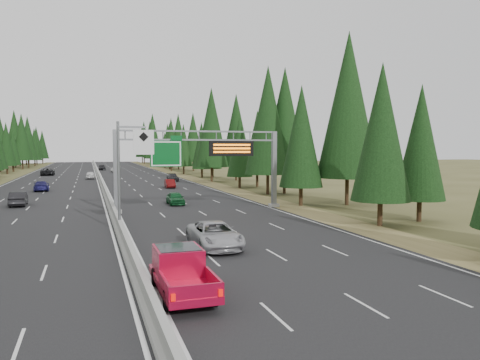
{
  "coord_description": "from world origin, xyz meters",
  "views": [
    {
      "loc": [
        -2.08,
        -9.85,
        6.14
      ],
      "look_at": [
        7.62,
        20.0,
        4.01
      ],
      "focal_mm": 35.0,
      "sensor_mm": 36.0,
      "label": 1
    }
  ],
  "objects": [
    {
      "name": "road",
      "position": [
        0.0,
        80.0,
        0.04
      ],
      "size": [
        32.0,
        260.0,
        0.08
      ],
      "primitive_type": "cube",
      "color": "black",
      "rests_on": "ground"
    },
    {
      "name": "shoulder_right",
      "position": [
        17.8,
        80.0,
        0.03
      ],
      "size": [
        3.6,
        260.0,
        0.06
      ],
      "primitive_type": "cube",
      "color": "olive",
      "rests_on": "ground"
    },
    {
      "name": "median_barrier",
      "position": [
        0.0,
        80.0,
        0.41
      ],
      "size": [
        0.7,
        260.0,
        0.85
      ],
      "color": "gray",
      "rests_on": "road"
    },
    {
      "name": "sign_gantry",
      "position": [
        8.92,
        34.88,
        5.27
      ],
      "size": [
        16.75,
        0.98,
        7.8
      ],
      "color": "slate",
      "rests_on": "road"
    },
    {
      "name": "hov_sign_pole",
      "position": [
        0.58,
        24.97,
        4.72
      ],
      "size": [
        2.8,
        0.5,
        8.0
      ],
      "color": "slate",
      "rests_on": "road"
    },
    {
      "name": "tree_row_right",
      "position": [
        21.87,
        81.04,
        8.8
      ],
      "size": [
        11.96,
        244.35,
        18.61
      ],
      "color": "black",
      "rests_on": "ground"
    },
    {
      "name": "silver_minivan",
      "position": [
        5.17,
        17.47,
        0.87
      ],
      "size": [
        2.62,
        5.66,
        1.57
      ],
      "primitive_type": "imported",
      "rotation": [
        0.0,
        0.0,
        0.0
      ],
      "color": "#ABABB0",
      "rests_on": "road"
    },
    {
      "name": "red_pickup",
      "position": [
        1.5,
        9.35,
        1.1
      ],
      "size": [
        2.02,
        5.66,
        1.85
      ],
      "color": "black",
      "rests_on": "road"
    },
    {
      "name": "car_ahead_green",
      "position": [
        6.78,
        40.0,
        0.77
      ],
      "size": [
        1.67,
        4.06,
        1.38
      ],
      "primitive_type": "imported",
      "rotation": [
        0.0,
        0.0,
        -0.01
      ],
      "color": "#125125",
      "rests_on": "road"
    },
    {
      "name": "car_ahead_dkred",
      "position": [
        9.78,
        61.5,
        0.74
      ],
      "size": [
        1.61,
        4.05,
        1.31
      ],
      "primitive_type": "imported",
      "rotation": [
        0.0,
        0.0,
        -0.06
      ],
      "color": "#5E0D0E",
      "rests_on": "road"
    },
    {
      "name": "car_ahead_dkgrey",
      "position": [
        12.7,
        75.94,
        0.77
      ],
      "size": [
        2.25,
        4.89,
        1.39
      ],
      "primitive_type": "imported",
      "rotation": [
        0.0,
        0.0,
        -0.06
      ],
      "color": "black",
      "rests_on": "road"
    },
    {
      "name": "car_ahead_white",
      "position": [
        4.44,
        114.05,
        0.73
      ],
      "size": [
        2.46,
        4.8,
        1.3
      ],
      "primitive_type": "imported",
      "rotation": [
        0.0,
        0.0,
        -0.07
      ],
      "color": "silver",
      "rests_on": "road"
    },
    {
      "name": "car_ahead_far",
      "position": [
        1.5,
        126.25,
        0.88
      ],
      "size": [
        1.9,
        4.71,
        1.6
      ],
      "primitive_type": "imported",
      "rotation": [
        0.0,
        0.0,
        0.0
      ],
      "color": "black",
      "rests_on": "road"
    },
    {
      "name": "car_onc_near",
      "position": [
        -9.19,
        44.09,
        0.83
      ],
      "size": [
        1.74,
        4.58,
        1.49
      ],
      "primitive_type": "imported",
      "rotation": [
        0.0,
        0.0,
        3.18
      ],
      "color": "black",
      "rests_on": "road"
    },
    {
      "name": "car_onc_blue",
      "position": [
        -8.51,
        62.06,
        0.8
      ],
      "size": [
        2.31,
        5.06,
        1.44
      ],
      "primitive_type": "imported",
      "rotation": [
        0.0,
        0.0,
        3.2
      ],
      "color": "navy",
      "rests_on": "road"
    },
    {
      "name": "car_onc_white",
      "position": [
        -1.71,
        87.22,
        0.83
      ],
      "size": [
        1.91,
        4.44,
        1.49
      ],
      "primitive_type": "imported",
      "rotation": [
        0.0,
        0.0,
        3.11
      ],
      "color": "silver",
      "rests_on": "road"
    },
    {
      "name": "car_onc_far",
      "position": [
        -10.82,
        103.34,
        0.91
      ],
      "size": [
        2.78,
        5.97,
        1.66
      ],
      "primitive_type": "imported",
      "rotation": [
        0.0,
        0.0,
        3.15
      ],
      "color": "black",
      "rests_on": "road"
    }
  ]
}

